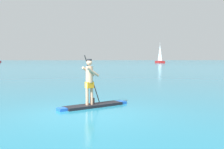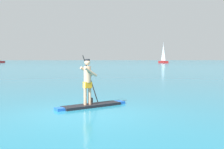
% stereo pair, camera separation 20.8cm
% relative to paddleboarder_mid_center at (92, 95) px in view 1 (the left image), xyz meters
% --- Properties ---
extents(ground, '(440.00, 440.00, 0.00)m').
position_rel_paddleboarder_mid_center_xyz_m(ground, '(-0.23, -1.10, -0.45)').
color(ground, teal).
extents(paddleboarder_mid_center, '(2.57, 1.80, 1.93)m').
position_rel_paddleboarder_mid_center_xyz_m(paddleboarder_mid_center, '(0.00, 0.00, 0.00)').
color(paddleboarder_mid_center, black).
rests_on(paddleboarder_mid_center, ground).
extents(sailboat_right_horizon, '(2.27, 6.21, 7.36)m').
position_rel_paddleboarder_mid_center_xyz_m(sailboat_right_horizon, '(23.20, 83.76, 0.44)').
color(sailboat_right_horizon, '#A51E1E').
rests_on(sailboat_right_horizon, ground).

